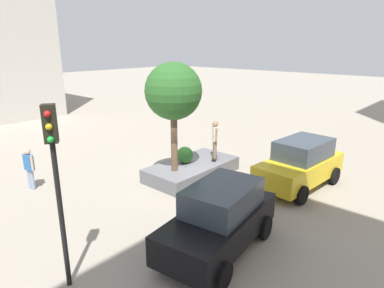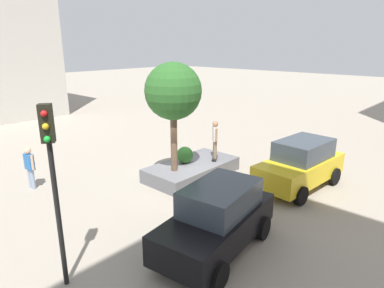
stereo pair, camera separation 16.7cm
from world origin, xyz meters
name	(u,v)px [view 1 (the left image)]	position (x,y,z in m)	size (l,w,h in m)	color
ground_plane	(188,181)	(0.00, 0.00, 0.00)	(120.00, 120.00, 0.00)	#9E9384
planter_ledge	(192,169)	(-0.58, -0.29, 0.31)	(4.30, 2.22, 0.61)	slate
plaza_tree	(173,92)	(0.58, -0.24, 3.94)	(2.31, 2.31, 4.52)	brown
boxwood_shrub	(185,155)	(-0.39, -0.55, 0.99)	(0.75, 0.75, 0.75)	#2D6628
skateboard	(215,158)	(-1.69, 0.13, 0.67)	(0.79, 0.61, 0.07)	black
skateboarder	(215,137)	(-1.69, 0.13, 1.69)	(0.46, 0.48, 1.75)	#847056
taxi_cab	(300,163)	(-2.70, 3.87, 1.02)	(4.46, 2.30, 2.02)	gold
sedan_parked	(220,218)	(3.15, 4.11, 1.00)	(4.44, 2.45, 1.97)	black
traffic_light_corner	(55,168)	(6.87, 2.26, 3.10)	(0.37, 0.37, 4.55)	black
bystander_watching	(29,166)	(4.93, -4.26, 1.03)	(0.27, 0.60, 1.78)	#8C9EB7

